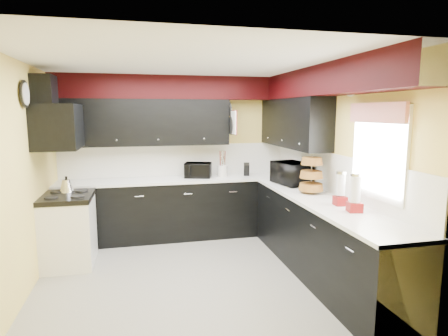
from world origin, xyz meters
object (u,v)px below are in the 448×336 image
object	(u,v)px
utensil_crock	(223,171)
knife_block	(247,170)
toaster_oven	(198,170)
kettle	(67,186)
microwave	(292,173)

from	to	relation	value
utensil_crock	knife_block	world-z (taller)	knife_block
toaster_oven	utensil_crock	size ratio (longest dim) A/B	2.28
toaster_oven	knife_block	xyz separation A→B (m)	(0.79, -0.01, -0.02)
knife_block	kettle	size ratio (longest dim) A/B	1.10
toaster_oven	utensil_crock	bearing A→B (deg)	19.20
kettle	toaster_oven	bearing A→B (deg)	17.49
toaster_oven	knife_block	distance (m)	0.79
kettle	microwave	bearing A→B (deg)	-5.08
knife_block	kettle	xyz separation A→B (m)	(-2.63, -0.57, -0.04)
microwave	knife_block	size ratio (longest dim) A/B	2.89
microwave	kettle	distance (m)	3.06
toaster_oven	utensil_crock	world-z (taller)	toaster_oven
toaster_oven	utensil_crock	xyz separation A→B (m)	(0.40, 0.01, -0.03)
knife_block	kettle	bearing A→B (deg)	-152.40
utensil_crock	toaster_oven	bearing A→B (deg)	-178.69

